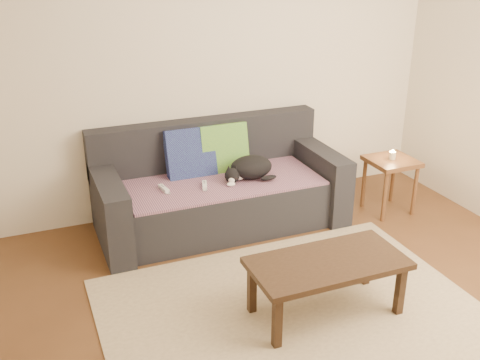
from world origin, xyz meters
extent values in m
plane|color=brown|center=(0.00, 0.00, 0.00)|extent=(4.50, 4.50, 0.00)
cube|color=beige|center=(0.00, 2.00, 1.30)|extent=(4.50, 0.04, 2.60)
cube|color=#232328|center=(0.00, 1.50, 0.21)|extent=(1.70, 0.78, 0.42)
cube|color=#232328|center=(0.00, 1.90, 0.65)|extent=(2.10, 0.18, 0.45)
cube|color=#232328|center=(-0.95, 1.50, 0.30)|extent=(0.20, 0.90, 0.60)
cube|color=#232328|center=(0.95, 1.50, 0.30)|extent=(0.20, 0.90, 0.60)
cube|color=#452749|center=(0.00, 1.48, 0.43)|extent=(1.66, 0.74, 0.02)
cube|color=#1A1355|center=(-0.19, 1.74, 0.63)|extent=(0.43, 0.22, 0.44)
cube|color=#0D533D|center=(0.12, 1.74, 0.63)|extent=(0.43, 0.20, 0.44)
ellipsoid|color=black|center=(0.26, 1.46, 0.54)|extent=(0.44, 0.39, 0.19)
sphere|color=black|center=(0.06, 1.41, 0.51)|extent=(0.16, 0.16, 0.13)
sphere|color=white|center=(0.04, 1.36, 0.49)|extent=(0.07, 0.07, 0.05)
ellipsoid|color=black|center=(0.36, 1.32, 0.48)|extent=(0.16, 0.10, 0.04)
cube|color=white|center=(-0.51, 1.47, 0.46)|extent=(0.06, 0.15, 0.03)
cube|color=white|center=(-0.18, 1.41, 0.46)|extent=(0.08, 0.15, 0.03)
cube|color=brown|center=(1.54, 1.22, 0.49)|extent=(0.41, 0.41, 0.04)
cylinder|color=brown|center=(1.37, 1.06, 0.23)|extent=(0.04, 0.04, 0.47)
cylinder|color=brown|center=(1.70, 1.06, 0.23)|extent=(0.04, 0.04, 0.47)
cylinder|color=brown|center=(1.37, 1.39, 0.23)|extent=(0.04, 0.04, 0.47)
cylinder|color=brown|center=(1.70, 1.39, 0.23)|extent=(0.04, 0.04, 0.47)
cylinder|color=beige|center=(1.54, 1.22, 0.54)|extent=(0.06, 0.06, 0.07)
sphere|color=#FFBF59|center=(1.54, 1.22, 0.59)|extent=(0.02, 0.02, 0.02)
cube|color=tan|center=(0.00, 0.15, 0.01)|extent=(2.50, 1.80, 0.01)
cube|color=#301F12|center=(0.20, 0.06, 0.39)|extent=(1.02, 0.51, 0.04)
cube|color=#301F12|center=(-0.25, -0.14, 0.18)|extent=(0.05, 0.05, 0.37)
cube|color=#301F12|center=(0.65, -0.14, 0.18)|extent=(0.05, 0.05, 0.37)
cube|color=#301F12|center=(-0.25, 0.25, 0.18)|extent=(0.05, 0.05, 0.37)
cube|color=#301F12|center=(0.65, 0.25, 0.18)|extent=(0.05, 0.05, 0.37)
camera|label=1|loc=(-1.51, -2.63, 2.29)|focal=42.00mm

